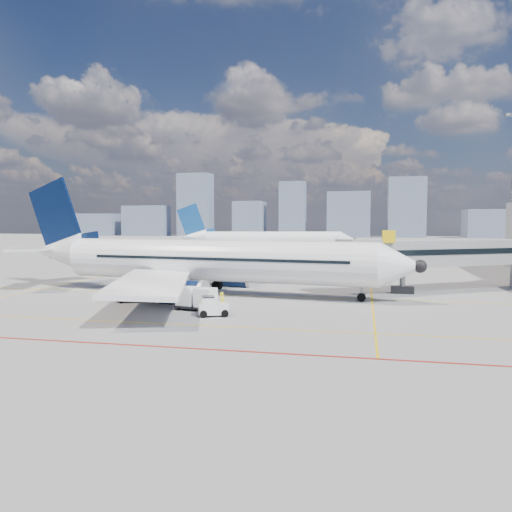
{
  "coord_description": "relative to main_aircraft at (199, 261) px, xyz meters",
  "views": [
    {
      "loc": [
        13.2,
        -38.19,
        7.15
      ],
      "look_at": [
        3.67,
        5.79,
        4.0
      ],
      "focal_mm": 35.0,
      "sensor_mm": 36.0,
      "label": 1
    }
  ],
  "objects": [
    {
      "name": "jet_bridge",
      "position": [
        26.25,
        8.23,
        0.52
      ],
      "size": [
        23.55,
        15.78,
        6.3
      ],
      "color": "#94979D",
      "rests_on": "ground"
    },
    {
      "name": "ground",
      "position": [
        2.74,
        -8.68,
        -3.22
      ],
      "size": [
        420.0,
        420.0,
        0.0
      ],
      "primitive_type": "plane",
      "color": "#949496",
      "rests_on": "ground"
    },
    {
      "name": "distant_skyline",
      "position": [
        9.73,
        181.32,
        7.51
      ],
      "size": [
        246.44,
        15.54,
        29.75
      ],
      "color": "slate",
      "rests_on": "ground"
    },
    {
      "name": "second_aircraft",
      "position": [
        -3.64,
        52.63,
        0.01
      ],
      "size": [
        36.33,
        31.34,
        10.81
      ],
      "rotation": [
        0.0,
        0.0,
        0.2
      ],
      "color": "white",
      "rests_on": "ground"
    },
    {
      "name": "baggage_tug",
      "position": [
        4.81,
        -11.27,
        -2.49
      ],
      "size": [
        2.5,
        2.06,
        1.52
      ],
      "rotation": [
        0.0,
        0.0,
        0.4
      ],
      "color": "white",
      "rests_on": "ground"
    },
    {
      "name": "apron_markings",
      "position": [
        2.17,
        -12.59,
        -3.21
      ],
      "size": [
        90.0,
        35.12,
        0.01
      ],
      "color": "#DFB20B",
      "rests_on": "ground"
    },
    {
      "name": "belt_loader",
      "position": [
        -3.37,
        -6.24,
        -2.66
      ],
      "size": [
        5.36,
        2.56,
        2.16
      ],
      "rotation": [
        0.0,
        0.0,
        0.28
      ],
      "color": "black",
      "rests_on": "ground"
    },
    {
      "name": "main_aircraft",
      "position": [
        0.0,
        0.0,
        0.0
      ],
      "size": [
        41.96,
        36.48,
        12.28
      ],
      "rotation": [
        0.0,
        0.0,
        -0.12
      ],
      "color": "white",
      "rests_on": "ground"
    },
    {
      "name": "cargo_dolly",
      "position": [
        2.9,
        -9.2,
        -2.21
      ],
      "size": [
        3.6,
        2.18,
        1.84
      ],
      "rotation": [
        0.0,
        0.0,
        -0.22
      ],
      "color": "black",
      "rests_on": "ground"
    },
    {
      "name": "ramp_worker",
      "position": [
        5.21,
        -9.76,
        -2.4
      ],
      "size": [
        0.4,
        0.6,
        1.63
      ],
      "primitive_type": "imported",
      "rotation": [
        0.0,
        0.0,
        1.59
      ],
      "color": "yellow",
      "rests_on": "ground"
    }
  ]
}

